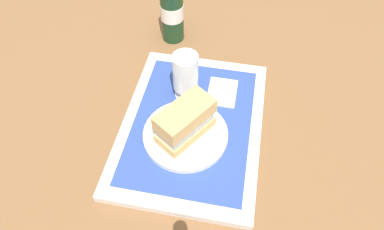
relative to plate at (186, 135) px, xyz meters
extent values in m
plane|color=brown|center=(0.04, -0.01, -0.03)|extent=(3.00, 3.00, 0.00)
cube|color=silver|center=(0.04, -0.01, -0.02)|extent=(0.44, 0.32, 0.02)
cube|color=#2D4793|center=(0.04, -0.01, -0.01)|extent=(0.38, 0.27, 0.00)
cylinder|color=silver|center=(0.00, 0.00, 0.00)|extent=(0.19, 0.19, 0.01)
cube|color=tan|center=(0.00, 0.00, 0.02)|extent=(0.14, 0.13, 0.02)
cube|color=#9EA3A8|center=(0.00, 0.00, 0.04)|extent=(0.13, 0.11, 0.02)
cube|color=silver|center=(0.00, 0.00, 0.05)|extent=(0.12, 0.10, 0.01)
sphere|color=#47932D|center=(0.04, -0.03, 0.06)|extent=(0.04, 0.04, 0.04)
cube|color=tan|center=(0.00, 0.00, 0.07)|extent=(0.14, 0.13, 0.04)
cylinder|color=silver|center=(0.12, 0.02, 0.00)|extent=(0.06, 0.06, 0.01)
cylinder|color=silver|center=(0.12, 0.02, 0.01)|extent=(0.01, 0.01, 0.02)
cylinder|color=silver|center=(0.12, 0.02, 0.07)|extent=(0.06, 0.06, 0.09)
cylinder|color=gold|center=(0.12, 0.02, 0.04)|extent=(0.06, 0.06, 0.04)
cylinder|color=white|center=(0.12, 0.02, 0.06)|extent=(0.05, 0.05, 0.01)
cube|color=white|center=(0.15, -0.06, 0.00)|extent=(0.09, 0.07, 0.01)
cylinder|color=#19381E|center=(0.36, 0.11, 0.05)|extent=(0.06, 0.06, 0.17)
cylinder|color=silver|center=(0.36, 0.11, 0.06)|extent=(0.07, 0.07, 0.05)
camera|label=1|loc=(-0.43, -0.10, 0.63)|focal=32.13mm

